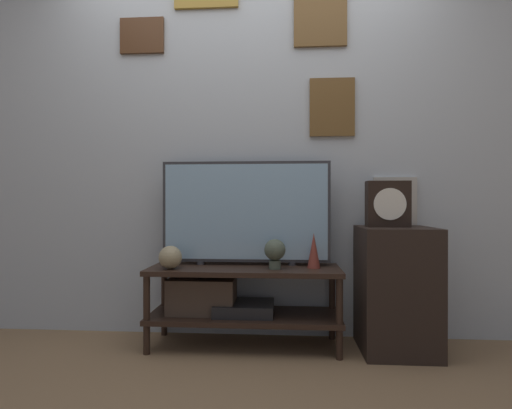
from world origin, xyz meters
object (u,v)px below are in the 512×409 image
(television, at_px, (246,212))
(mantel_clock, at_px, (388,204))
(vase_slim_bronze, at_px, (314,251))
(decorative_bust, at_px, (275,251))
(vase_round_glass, at_px, (170,257))

(television, height_order, mantel_clock, television)
(vase_slim_bronze, bearing_deg, television, 167.93)
(television, xyz_separation_m, decorative_bust, (0.19, -0.14, -0.23))
(vase_slim_bronze, relative_size, mantel_clock, 0.77)
(television, distance_m, vase_slim_bronze, 0.49)
(decorative_bust, bearing_deg, television, 142.34)
(mantel_clock, bearing_deg, television, 174.00)
(vase_slim_bronze, height_order, vase_round_glass, vase_slim_bronze)
(decorative_bust, bearing_deg, mantel_clock, 4.54)
(vase_round_glass, distance_m, decorative_bust, 0.63)
(vase_round_glass, height_order, mantel_clock, mantel_clock)
(vase_round_glass, relative_size, decorative_bust, 0.78)
(vase_round_glass, bearing_deg, mantel_clock, 4.15)
(mantel_clock, bearing_deg, vase_round_glass, -175.85)
(television, height_order, vase_round_glass, television)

